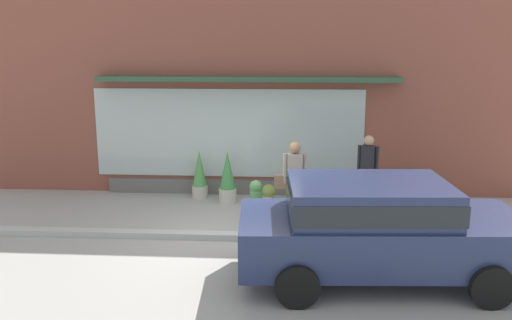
% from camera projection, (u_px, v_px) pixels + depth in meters
% --- Properties ---
extents(ground_plane, '(60.00, 60.00, 0.00)m').
position_uv_depth(ground_plane, '(236.00, 235.00, 10.38)').
color(ground_plane, '#9E9B93').
extents(curb_strip, '(14.00, 0.24, 0.12)m').
position_uv_depth(curb_strip, '(235.00, 236.00, 10.17)').
color(curb_strip, '#B2B2AD').
rests_on(curb_strip, ground_plane).
extents(storefront, '(14.00, 0.81, 4.83)m').
position_uv_depth(storefront, '(248.00, 99.00, 12.98)').
color(storefront, brown).
rests_on(storefront, ground_plane).
extents(fire_hydrant, '(0.43, 0.40, 0.97)m').
position_uv_depth(fire_hydrant, '(256.00, 203.00, 10.85)').
color(fire_hydrant, '#4C8C47').
rests_on(fire_hydrant, ground_plane).
extents(pedestrian_with_handbag, '(0.66, 0.23, 1.75)m').
position_uv_depth(pedestrian_with_handbag, '(293.00, 177.00, 10.81)').
color(pedestrian_with_handbag, '#333847').
rests_on(pedestrian_with_handbag, ground_plane).
extents(pedestrian_passerby, '(0.45, 0.28, 1.70)m').
position_uv_depth(pedestrian_passerby, '(368.00, 166.00, 11.83)').
color(pedestrian_passerby, '#8E333D').
rests_on(pedestrian_passerby, ground_plane).
extents(parked_car_navy, '(4.53, 2.27, 1.61)m').
position_uv_depth(parked_car_navy, '(376.00, 225.00, 8.27)').
color(parked_car_navy, navy).
rests_on(parked_car_navy, ground_plane).
extents(potted_plant_window_center, '(0.46, 0.46, 0.81)m').
position_uv_depth(potted_plant_window_center, '(312.00, 185.00, 12.46)').
color(potted_plant_window_center, '#33473D').
rests_on(potted_plant_window_center, ground_plane).
extents(potted_plant_near_hydrant, '(0.38, 0.38, 1.19)m').
position_uv_depth(potted_plant_near_hydrant, '(200.00, 175.00, 12.82)').
color(potted_plant_near_hydrant, '#B7B2A3').
rests_on(potted_plant_near_hydrant, ground_plane).
extents(potted_plant_corner_tall, '(0.43, 0.43, 0.66)m').
position_uv_depth(potted_plant_corner_tall, '(423.00, 189.00, 12.38)').
color(potted_plant_corner_tall, '#4C4C51').
rests_on(potted_plant_corner_tall, ground_plane).
extents(potted_plant_doorstep, '(0.32, 0.32, 0.46)m').
position_uv_depth(potted_plant_doorstep, '(269.00, 193.00, 12.41)').
color(potted_plant_doorstep, '#B7B2A3').
rests_on(potted_plant_doorstep, ground_plane).
extents(potted_plant_low_front, '(0.41, 0.41, 1.24)m').
position_uv_depth(potted_plant_low_front, '(228.00, 179.00, 12.39)').
color(potted_plant_low_front, '#B7B2A3').
rests_on(potted_plant_low_front, ground_plane).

